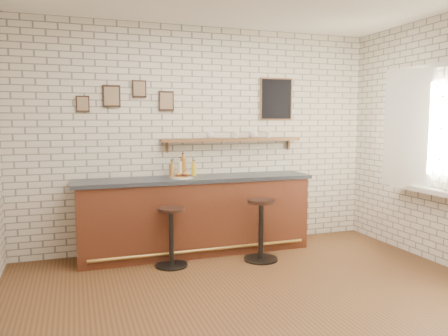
{
  "coord_description": "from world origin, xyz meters",
  "views": [
    {
      "loc": [
        -1.67,
        -3.76,
        1.74
      ],
      "look_at": [
        -0.07,
        0.9,
        1.21
      ],
      "focal_mm": 35.0,
      "sensor_mm": 36.0,
      "label": 1
    }
  ],
  "objects_px": {
    "bitters_bottle_amber": "(183,167)",
    "shelf_cup_b": "(236,135)",
    "condiment_bottle_yellow": "(194,169)",
    "sandwich_plate": "(182,178)",
    "bitters_bottle_white": "(180,168)",
    "bar_stool_right": "(261,228)",
    "ciabatta_sandwich": "(183,175)",
    "shelf_cup_d": "(269,135)",
    "bar_counter": "(196,215)",
    "shelf_cup_c": "(253,135)",
    "bar_stool_left": "(171,235)",
    "bitters_bottle_brown": "(172,170)",
    "shelf_cup_a": "(210,135)"
  },
  "relations": [
    {
      "from": "bar_counter",
      "to": "condiment_bottle_yellow",
      "type": "distance_m",
      "value": 0.61
    },
    {
      "from": "bar_counter",
      "to": "bitters_bottle_white",
      "type": "distance_m",
      "value": 0.65
    },
    {
      "from": "bar_stool_left",
      "to": "bar_stool_right",
      "type": "bearing_deg",
      "value": -7.16
    },
    {
      "from": "condiment_bottle_yellow",
      "to": "sandwich_plate",
      "type": "bearing_deg",
      "value": -135.77
    },
    {
      "from": "ciabatta_sandwich",
      "to": "bitters_bottle_amber",
      "type": "distance_m",
      "value": 0.23
    },
    {
      "from": "bar_counter",
      "to": "bitters_bottle_brown",
      "type": "relative_size",
      "value": 13.77
    },
    {
      "from": "sandwich_plate",
      "to": "bar_stool_left",
      "type": "xyz_separation_m",
      "value": [
        -0.23,
        -0.38,
        -0.63
      ]
    },
    {
      "from": "sandwich_plate",
      "to": "bitters_bottle_amber",
      "type": "height_order",
      "value": "bitters_bottle_amber"
    },
    {
      "from": "bar_counter",
      "to": "shelf_cup_c",
      "type": "bearing_deg",
      "value": 12.59
    },
    {
      "from": "bar_stool_left",
      "to": "shelf_cup_a",
      "type": "relative_size",
      "value": 6.56
    },
    {
      "from": "bar_counter",
      "to": "bitters_bottle_amber",
      "type": "distance_m",
      "value": 0.66
    },
    {
      "from": "bitters_bottle_white",
      "to": "bar_stool_right",
      "type": "bearing_deg",
      "value": -40.87
    },
    {
      "from": "bitters_bottle_amber",
      "to": "condiment_bottle_yellow",
      "type": "relative_size",
      "value": 1.47
    },
    {
      "from": "bitters_bottle_brown",
      "to": "shelf_cup_b",
      "type": "distance_m",
      "value": 1.02
    },
    {
      "from": "ciabatta_sandwich",
      "to": "condiment_bottle_yellow",
      "type": "height_order",
      "value": "condiment_bottle_yellow"
    },
    {
      "from": "bar_counter",
      "to": "condiment_bottle_yellow",
      "type": "xyz_separation_m",
      "value": [
        0.02,
        0.16,
        0.59
      ]
    },
    {
      "from": "shelf_cup_d",
      "to": "sandwich_plate",
      "type": "bearing_deg",
      "value": 176.64
    },
    {
      "from": "ciabatta_sandwich",
      "to": "condiment_bottle_yellow",
      "type": "xyz_separation_m",
      "value": [
        0.21,
        0.21,
        0.04
      ]
    },
    {
      "from": "condiment_bottle_yellow",
      "to": "bitters_bottle_white",
      "type": "bearing_deg",
      "value": 180.0
    },
    {
      "from": "bitters_bottle_brown",
      "to": "bitters_bottle_amber",
      "type": "distance_m",
      "value": 0.16
    },
    {
      "from": "ciabatta_sandwich",
      "to": "bitters_bottle_amber",
      "type": "height_order",
      "value": "bitters_bottle_amber"
    },
    {
      "from": "sandwich_plate",
      "to": "shelf_cup_b",
      "type": "bearing_deg",
      "value": 16.81
    },
    {
      "from": "sandwich_plate",
      "to": "condiment_bottle_yellow",
      "type": "distance_m",
      "value": 0.31
    },
    {
      "from": "condiment_bottle_yellow",
      "to": "bar_stool_left",
      "type": "relative_size",
      "value": 0.29
    },
    {
      "from": "shelf_cup_b",
      "to": "bar_stool_left",
      "type": "bearing_deg",
      "value": 173.89
    },
    {
      "from": "condiment_bottle_yellow",
      "to": "shelf_cup_d",
      "type": "bearing_deg",
      "value": 2.14
    },
    {
      "from": "ciabatta_sandwich",
      "to": "shelf_cup_b",
      "type": "relative_size",
      "value": 2.22
    },
    {
      "from": "ciabatta_sandwich",
      "to": "shelf_cup_c",
      "type": "relative_size",
      "value": 1.85
    },
    {
      "from": "ciabatta_sandwich",
      "to": "shelf_cup_d",
      "type": "relative_size",
      "value": 2.31
    },
    {
      "from": "sandwich_plate",
      "to": "ciabatta_sandwich",
      "type": "bearing_deg",
      "value": 0.0
    },
    {
      "from": "bar_counter",
      "to": "condiment_bottle_yellow",
      "type": "bearing_deg",
      "value": 82.24
    },
    {
      "from": "shelf_cup_c",
      "to": "bar_stool_left",
      "type": "bearing_deg",
      "value": 135.06
    },
    {
      "from": "shelf_cup_a",
      "to": "shelf_cup_b",
      "type": "bearing_deg",
      "value": -2.88
    },
    {
      "from": "bitters_bottle_white",
      "to": "shelf_cup_d",
      "type": "distance_m",
      "value": 1.37
    },
    {
      "from": "bar_counter",
      "to": "shelf_cup_b",
      "type": "distance_m",
      "value": 1.24
    },
    {
      "from": "bar_stool_right",
      "to": "shelf_cup_d",
      "type": "relative_size",
      "value": 8.23
    },
    {
      "from": "shelf_cup_b",
      "to": "shelf_cup_d",
      "type": "relative_size",
      "value": 1.04
    },
    {
      "from": "bitters_bottle_amber",
      "to": "bar_stool_right",
      "type": "height_order",
      "value": "bitters_bottle_amber"
    },
    {
      "from": "sandwich_plate",
      "to": "bitters_bottle_brown",
      "type": "bearing_deg",
      "value": 112.61
    },
    {
      "from": "ciabatta_sandwich",
      "to": "shelf_cup_c",
      "type": "xyz_separation_m",
      "value": [
        1.08,
        0.25,
        0.49
      ]
    },
    {
      "from": "bitters_bottle_amber",
      "to": "bar_stool_right",
      "type": "xyz_separation_m",
      "value": [
        0.81,
        -0.73,
        -0.72
      ]
    },
    {
      "from": "bitters_bottle_white",
      "to": "shelf_cup_d",
      "type": "xyz_separation_m",
      "value": [
        1.3,
        0.04,
        0.43
      ]
    },
    {
      "from": "bitters_bottle_amber",
      "to": "shelf_cup_b",
      "type": "xyz_separation_m",
      "value": [
        0.77,
        0.04,
        0.41
      ]
    },
    {
      "from": "sandwich_plate",
      "to": "shelf_cup_b",
      "type": "xyz_separation_m",
      "value": [
        0.83,
        0.25,
        0.53
      ]
    },
    {
      "from": "bar_stool_right",
      "to": "shelf_cup_a",
      "type": "height_order",
      "value": "shelf_cup_a"
    },
    {
      "from": "bitters_bottle_white",
      "to": "shelf_cup_a",
      "type": "distance_m",
      "value": 0.61
    },
    {
      "from": "ciabatta_sandwich",
      "to": "shelf_cup_b",
      "type": "distance_m",
      "value": 0.99
    },
    {
      "from": "shelf_cup_d",
      "to": "bitters_bottle_brown",
      "type": "bearing_deg",
      "value": 167.61
    },
    {
      "from": "bitters_bottle_brown",
      "to": "shelf_cup_a",
      "type": "distance_m",
      "value": 0.71
    },
    {
      "from": "ciabatta_sandwich",
      "to": "bar_stool_left",
      "type": "relative_size",
      "value": 0.3
    }
  ]
}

